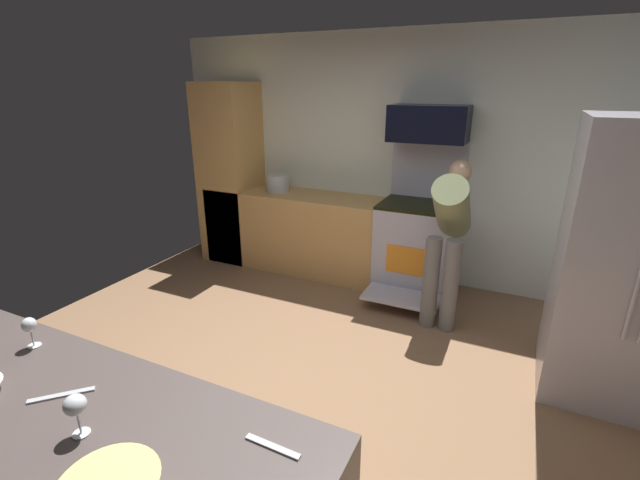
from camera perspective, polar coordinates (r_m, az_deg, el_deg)
ground_plane at (r=3.33m, az=-3.89°, el=-18.88°), size 5.20×4.80×0.02m
wall_back at (r=4.83m, az=9.58°, el=10.37°), size 5.20×0.12×2.60m
lower_cabinet_run at (r=5.04m, az=-2.01°, el=1.03°), size 2.40×0.60×0.90m
cabinet_column at (r=5.40m, az=-11.65°, el=8.51°), size 0.60×0.60×2.10m
oven_range at (r=4.58m, az=12.64°, el=-0.57°), size 0.76×1.01×1.54m
microwave at (r=4.42m, az=14.12°, el=14.64°), size 0.74×0.38×0.34m
refrigerator at (r=3.48m, az=35.85°, el=-2.86°), size 0.85×0.78×1.90m
person_cook at (r=3.95m, az=16.61°, el=1.23°), size 0.31×0.72×1.43m
wine_glass_near at (r=2.45m, az=-33.92°, el=-9.41°), size 0.06×0.06×0.15m
wine_glass_far at (r=1.80m, az=-29.53°, el=-18.53°), size 0.08×0.08×0.16m
knife_chef at (r=1.64m, az=-6.26°, el=-25.41°), size 0.21×0.03×0.01m
knife_paring at (r=2.09m, az=-30.88°, el=-17.12°), size 0.19×0.19×0.01m
stock_pot at (r=5.05m, az=-5.59°, el=7.47°), size 0.26×0.26×0.20m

